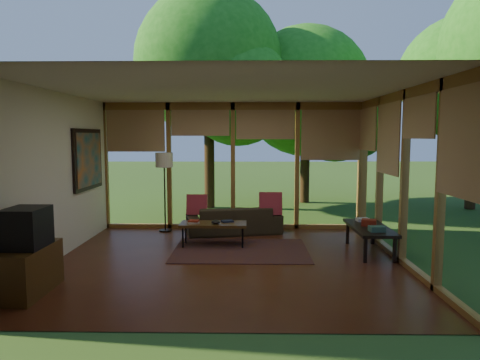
{
  "coord_description": "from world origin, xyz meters",
  "views": [
    {
      "loc": [
        0.31,
        -6.65,
        1.98
      ],
      "look_at": [
        0.18,
        0.7,
        1.23
      ],
      "focal_mm": 32.0,
      "sensor_mm": 36.0,
      "label": 1
    }
  ],
  "objects_px": {
    "media_cabinet": "(27,270)",
    "television": "(26,228)",
    "coffee_table": "(213,225)",
    "side_console": "(370,229)",
    "sofa": "(234,220)",
    "floor_lamp": "(164,164)"
  },
  "relations": [
    {
      "from": "sofa",
      "to": "coffee_table",
      "type": "distance_m",
      "value": 1.1
    },
    {
      "from": "television",
      "to": "floor_lamp",
      "type": "bearing_deg",
      "value": 73.92
    },
    {
      "from": "sofa",
      "to": "floor_lamp",
      "type": "distance_m",
      "value": 1.84
    },
    {
      "from": "sofa",
      "to": "side_console",
      "type": "bearing_deg",
      "value": 136.13
    },
    {
      "from": "media_cabinet",
      "to": "side_console",
      "type": "bearing_deg",
      "value": 22.44
    },
    {
      "from": "media_cabinet",
      "to": "coffee_table",
      "type": "xyz_separation_m",
      "value": [
        2.17,
        2.41,
        0.09
      ]
    },
    {
      "from": "sofa",
      "to": "media_cabinet",
      "type": "distance_m",
      "value": 4.26
    },
    {
      "from": "floor_lamp",
      "to": "coffee_table",
      "type": "distance_m",
      "value": 1.92
    },
    {
      "from": "television",
      "to": "coffee_table",
      "type": "relative_size",
      "value": 0.46
    },
    {
      "from": "media_cabinet",
      "to": "floor_lamp",
      "type": "distance_m",
      "value": 3.91
    },
    {
      "from": "coffee_table",
      "to": "side_console",
      "type": "bearing_deg",
      "value": -8.33
    },
    {
      "from": "media_cabinet",
      "to": "floor_lamp",
      "type": "bearing_deg",
      "value": 73.63
    },
    {
      "from": "television",
      "to": "coffee_table",
      "type": "xyz_separation_m",
      "value": [
        2.15,
        2.41,
        -0.46
      ]
    },
    {
      "from": "media_cabinet",
      "to": "television",
      "type": "bearing_deg",
      "value": 0.0
    },
    {
      "from": "sofa",
      "to": "side_console",
      "type": "xyz_separation_m",
      "value": [
        2.37,
        -1.44,
        0.13
      ]
    },
    {
      "from": "coffee_table",
      "to": "media_cabinet",
      "type": "bearing_deg",
      "value": -131.98
    },
    {
      "from": "floor_lamp",
      "to": "media_cabinet",
      "type": "bearing_deg",
      "value": -106.37
    },
    {
      "from": "sofa",
      "to": "media_cabinet",
      "type": "bearing_deg",
      "value": 41.42
    },
    {
      "from": "sofa",
      "to": "coffee_table",
      "type": "relative_size",
      "value": 1.59
    },
    {
      "from": "coffee_table",
      "to": "side_console",
      "type": "relative_size",
      "value": 0.86
    },
    {
      "from": "sofa",
      "to": "media_cabinet",
      "type": "height_order",
      "value": "media_cabinet"
    },
    {
      "from": "sofa",
      "to": "television",
      "type": "xyz_separation_m",
      "value": [
        -2.48,
        -3.45,
        0.57
      ]
    }
  ]
}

